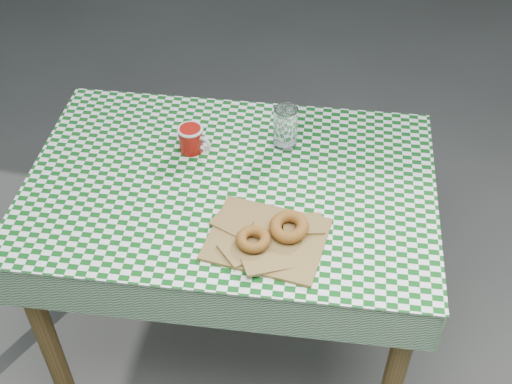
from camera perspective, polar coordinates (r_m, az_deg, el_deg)
ground at (r=2.53m, az=2.26°, el=-10.08°), size 60.00×60.00×0.00m
table at (r=2.16m, az=-2.00°, el=-6.58°), size 1.18×0.81×0.75m
tablecloth at (r=1.89m, az=-2.28°, el=0.77°), size 1.20×0.84×0.01m
paper_bag at (r=1.72m, az=0.94°, el=-4.01°), size 0.33×0.28×0.02m
bagel_front at (r=1.69m, az=-0.25°, el=-4.10°), size 0.12×0.12×0.03m
bagel_back at (r=1.72m, az=2.85°, el=-3.01°), size 0.14×0.14×0.03m
coffee_mug at (r=1.98m, az=-5.63°, el=4.56°), size 0.18×0.18×0.08m
drinking_glass at (r=1.97m, az=2.55°, el=5.59°), size 0.09×0.09×0.13m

